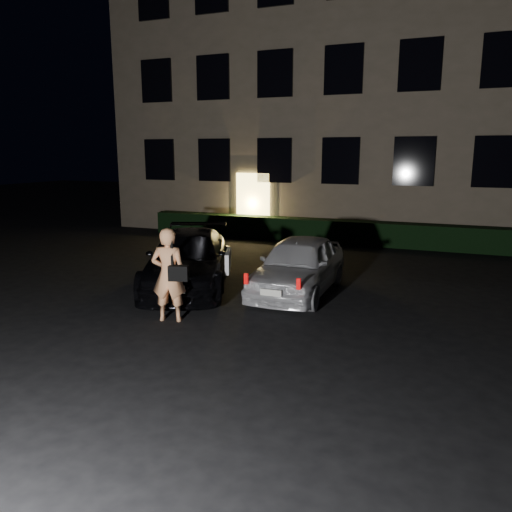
% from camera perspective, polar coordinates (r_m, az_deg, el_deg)
% --- Properties ---
extents(ground, '(80.00, 80.00, 0.00)m').
position_cam_1_polar(ground, '(9.25, -5.81, -9.28)').
color(ground, black).
rests_on(ground, ground).
extents(building, '(20.00, 8.11, 12.00)m').
position_cam_1_polar(building, '(23.14, 12.15, 18.19)').
color(building, '#695D4B').
rests_on(building, ground).
extents(hedge, '(15.00, 0.70, 0.85)m').
position_cam_1_polar(hedge, '(18.80, 9.09, 2.79)').
color(hedge, black).
rests_on(hedge, ground).
extents(sedan, '(3.52, 5.10, 1.37)m').
position_cam_1_polar(sedan, '(12.54, -7.68, -0.43)').
color(sedan, black).
rests_on(sedan, ground).
extents(hatch, '(1.63, 4.00, 1.36)m').
position_cam_1_polar(hatch, '(11.92, 4.89, -1.03)').
color(hatch, silver).
rests_on(hatch, ground).
extents(man, '(0.86, 0.63, 1.88)m').
position_cam_1_polar(man, '(9.99, -9.92, -2.11)').
color(man, '#EE9F68').
rests_on(man, ground).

